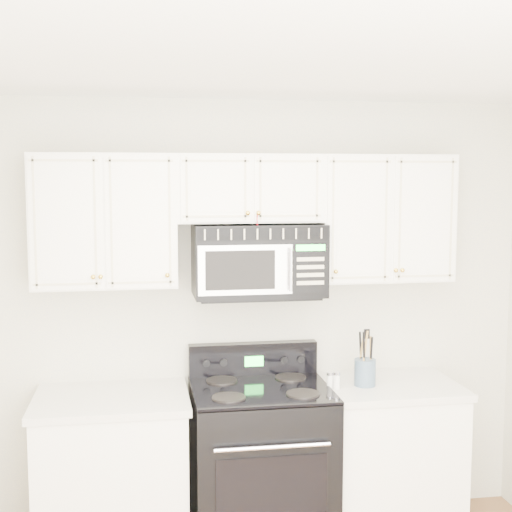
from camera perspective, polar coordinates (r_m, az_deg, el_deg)
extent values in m
cube|color=white|center=(2.64, 4.76, 16.43)|extent=(3.50, 3.50, 0.01)
cube|color=beige|center=(4.39, -0.95, -4.69)|extent=(3.50, 0.01, 2.60)
cube|color=white|center=(4.30, -11.37, -17.05)|extent=(0.82, 0.63, 0.88)
cube|color=silver|center=(4.14, -11.51, -11.19)|extent=(0.86, 0.65, 0.04)
cube|color=white|center=(4.53, 10.14, -15.80)|extent=(0.82, 0.63, 0.88)
cube|color=silver|center=(4.38, 10.26, -10.21)|extent=(0.86, 0.65, 0.04)
cube|color=black|center=(4.32, 0.40, -16.52)|extent=(0.79, 0.68, 0.92)
cube|color=black|center=(4.02, 1.27, -18.52)|extent=(0.60, 0.01, 0.42)
cylinder|color=silver|center=(3.89, 1.35, -15.05)|extent=(0.62, 0.02, 0.02)
cube|color=black|center=(4.17, 0.41, -10.61)|extent=(0.79, 0.68, 0.02)
cube|color=black|center=(4.42, -0.25, -8.28)|extent=(0.79, 0.08, 0.21)
cube|color=#2BEF42|center=(4.38, -0.15, -8.42)|extent=(0.11, 0.00, 0.06)
cube|color=white|center=(4.11, -12.01, 2.79)|extent=(0.80, 0.33, 0.75)
cube|color=white|center=(4.36, 10.10, 3.02)|extent=(0.80, 0.33, 0.75)
cube|color=white|center=(4.15, -0.64, 5.44)|extent=(0.84, 0.33, 0.39)
sphere|color=gold|center=(3.96, -12.33, -1.64)|extent=(0.03, 0.03, 0.03)
sphere|color=gold|center=(3.95, -7.11, -1.55)|extent=(0.03, 0.03, 0.03)
sphere|color=gold|center=(4.10, 6.41, -1.26)|extent=(0.03, 0.03, 0.03)
sphere|color=gold|center=(4.21, 11.13, -1.14)|extent=(0.03, 0.03, 0.03)
sphere|color=gold|center=(3.96, -0.66, 3.45)|extent=(0.03, 0.03, 0.03)
sphere|color=gold|center=(3.97, 0.20, 3.46)|extent=(0.03, 0.03, 0.03)
cylinder|color=#B10E1A|center=(3.98, 0.10, 2.58)|extent=(0.00, 0.00, 0.12)
sphere|color=gold|center=(3.98, 0.10, 1.63)|extent=(0.04, 0.04, 0.04)
cube|color=black|center=(4.16, 0.18, -0.29)|extent=(0.76, 0.38, 0.42)
cube|color=beige|center=(3.97, 0.62, 1.78)|extent=(0.74, 0.01, 0.07)
cube|color=#B6B6B6|center=(3.96, -0.84, -1.13)|extent=(0.53, 0.01, 0.28)
cube|color=black|center=(3.95, -1.26, -1.15)|extent=(0.39, 0.01, 0.22)
cube|color=black|center=(4.03, 4.36, -1.02)|extent=(0.21, 0.01, 0.28)
cube|color=#2BEF42|center=(4.01, 4.40, 0.67)|extent=(0.17, 0.00, 0.03)
cylinder|color=silver|center=(3.97, 2.82, -1.12)|extent=(0.02, 0.02, 0.24)
cylinder|color=#42596D|center=(4.28, 8.71, -9.19)|extent=(0.13, 0.13, 0.16)
cylinder|color=olive|center=(4.27, 9.17, -8.16)|extent=(0.01, 0.01, 0.27)
cylinder|color=black|center=(4.28, 8.38, -7.97)|extent=(0.01, 0.01, 0.29)
cylinder|color=olive|center=(4.22, 8.64, -8.02)|extent=(0.01, 0.01, 0.31)
cylinder|color=black|center=(4.27, 9.17, -8.15)|extent=(0.01, 0.01, 0.27)
cylinder|color=olive|center=(4.28, 8.38, -7.97)|extent=(0.01, 0.01, 0.29)
cylinder|color=black|center=(4.22, 8.65, -8.02)|extent=(0.01, 0.01, 0.31)
cylinder|color=olive|center=(4.27, 9.17, -8.15)|extent=(0.01, 0.01, 0.27)
cylinder|color=silver|center=(4.22, 5.94, -9.95)|extent=(0.04, 0.04, 0.08)
cylinder|color=silver|center=(4.21, 5.94, -9.35)|extent=(0.04, 0.04, 0.01)
cylinder|color=silver|center=(4.21, 6.46, -9.96)|extent=(0.04, 0.04, 0.08)
cylinder|color=silver|center=(4.19, 6.47, -9.31)|extent=(0.04, 0.04, 0.02)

